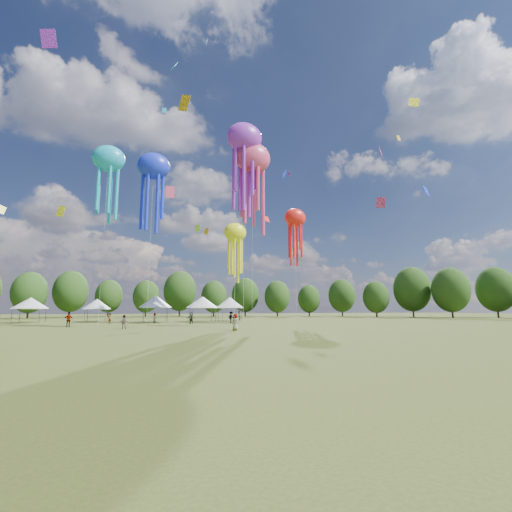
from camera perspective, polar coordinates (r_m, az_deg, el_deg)
name	(u,v)px	position (r m, az deg, el deg)	size (l,w,h in m)	color
ground	(336,390)	(10.79, 12.66, -20.24)	(300.00, 300.00, 0.00)	#384416
spectator_near	(124,322)	(42.77, -20.50, -9.89)	(0.74, 0.58, 1.53)	gray
spectators_far	(192,318)	(54.19, -10.29, -9.77)	(27.21, 31.43, 1.81)	gray
festival_tents	(148,303)	(64.41, -16.96, -7.19)	(37.95, 10.84, 4.41)	#47474C
show_kites	(225,176)	(53.95, -4.99, 12.75)	(30.60, 10.60, 31.00)	#1A2EEE
small_kites	(193,126)	(59.19, -10.01, 19.82)	(77.02, 54.37, 43.22)	#1A2EEE
treeline	(152,286)	(71.84, -16.36, -4.66)	(201.57, 95.24, 13.43)	#38281C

